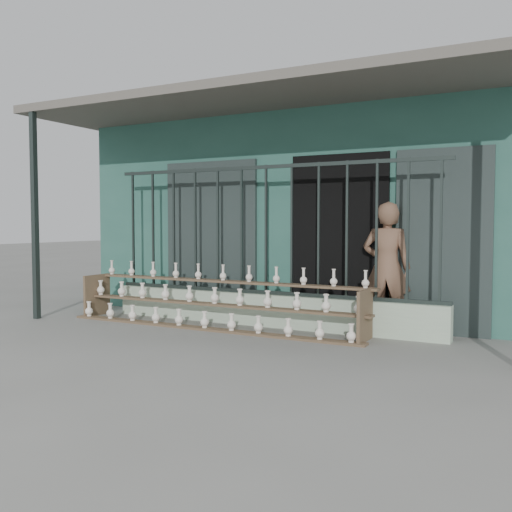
% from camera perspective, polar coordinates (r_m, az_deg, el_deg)
% --- Properties ---
extents(ground, '(60.00, 60.00, 0.00)m').
position_cam_1_polar(ground, '(6.95, -3.86, -8.69)').
color(ground, slate).
extents(workshop_building, '(7.40, 6.60, 3.21)m').
position_cam_1_polar(workshop_building, '(10.64, 8.11, 4.23)').
color(workshop_building, '#2B5C4F').
rests_on(workshop_building, ground).
extents(parapet_wall, '(5.00, 0.20, 0.45)m').
position_cam_1_polar(parapet_wall, '(8.03, 0.99, -5.42)').
color(parapet_wall, '#B3CBAE').
rests_on(parapet_wall, ground).
extents(security_fence, '(5.00, 0.04, 1.80)m').
position_cam_1_polar(security_fence, '(7.94, 1.00, 2.63)').
color(security_fence, '#283330').
rests_on(security_fence, parapet_wall).
extents(shelf_rack, '(4.50, 0.68, 0.85)m').
position_cam_1_polar(shelf_rack, '(7.94, -4.26, -4.55)').
color(shelf_rack, brown).
rests_on(shelf_rack, ground).
extents(elderly_woman, '(0.68, 0.50, 1.72)m').
position_cam_1_polar(elderly_woman, '(7.72, 12.93, -1.10)').
color(elderly_woman, brown).
rests_on(elderly_woman, ground).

